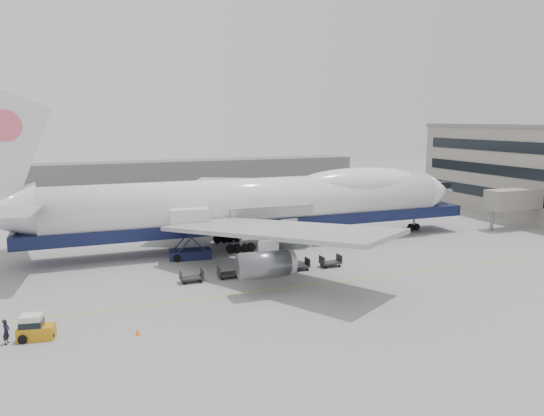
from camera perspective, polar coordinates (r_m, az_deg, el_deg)
name	(u,v)px	position (r m, az deg, el deg)	size (l,w,h in m)	color
ground	(292,269)	(59.16, 2.16, -6.55)	(260.00, 260.00, 0.00)	gray
apron_line	(316,284)	(53.96, 4.74, -8.16)	(60.00, 0.15, 0.01)	gold
hangar	(126,178)	(123.39, -15.43, 3.18)	(110.00, 8.00, 7.00)	slate
airliner	(260,203)	(69.07, -1.32, 0.57)	(67.00, 55.30, 19.98)	white
catering_truck	(189,230)	(63.35, -8.87, -2.38)	(5.11, 3.80, 6.07)	#161C44
baggage_tug	(34,328)	(44.58, -24.19, -11.71)	(2.81, 1.84, 1.91)	#C38212
ground_worker	(6,332)	(44.50, -26.69, -11.80)	(0.69, 0.45, 1.89)	black
traffic_cone	(138,332)	(42.98, -14.27, -12.80)	(0.36, 0.36, 0.52)	orange
dolly_0	(191,277)	(54.85, -8.66, -7.37)	(2.30, 1.35, 1.30)	#2D2D30
dolly_1	(229,273)	(55.82, -4.66, -6.99)	(2.30, 1.35, 1.30)	#2D2D30
dolly_2	(264,269)	(57.04, -0.81, -6.60)	(2.30, 1.35, 1.30)	#2D2D30
dolly_3	(298,265)	(58.51, 2.85, -6.20)	(2.30, 1.35, 1.30)	#2D2D30
dolly_4	(330,262)	(60.20, 6.31, -5.79)	(2.30, 1.35, 1.30)	#2D2D30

